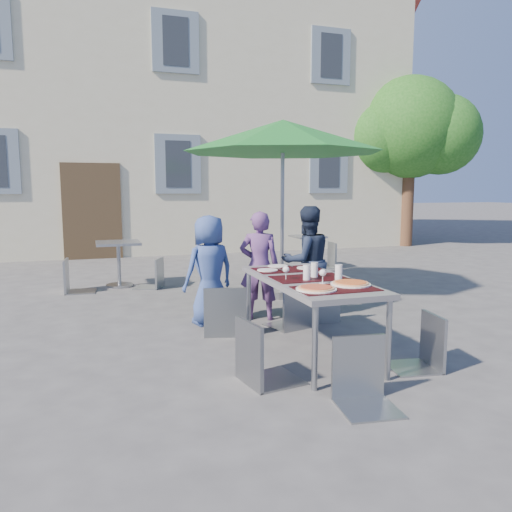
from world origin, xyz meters
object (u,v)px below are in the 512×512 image
object	(u,v)px
cafe_table_0	(119,256)
bg_chair_r_1	(327,239)
pizza_near_left	(316,288)
child_1	(259,266)
child_2	(307,261)
child_0	(209,270)
chair_0	(225,280)
chair_3	(260,312)
chair_5	(365,332)
bg_chair_r_0	(153,255)
bg_chair_l_1	(261,247)
patio_umbrella	(283,138)
dining_table	(309,284)
chair_4	(424,309)
chair_1	(293,280)
chair_2	(320,273)
pizza_near_right	(351,283)
cafe_table_1	(308,247)
bg_chair_l_0	(72,255)

from	to	relation	value
cafe_table_0	bg_chair_r_1	size ratio (longest dim) A/B	0.75
pizza_near_left	child_1	bearing A→B (deg)	85.53
child_2	cafe_table_0	size ratio (longest dim) A/B	1.87
child_0	cafe_table_0	bearing A→B (deg)	-88.48
child_2	chair_0	bearing A→B (deg)	19.06
chair_3	chair_5	distance (m)	0.87
cafe_table_0	child_1	bearing A→B (deg)	-60.68
bg_chair_r_0	bg_chair_l_1	world-z (taller)	bg_chair_r_0
child_1	patio_umbrella	bearing A→B (deg)	-101.59
chair_3	cafe_table_0	size ratio (longest dim) A/B	1.37
dining_table	bg_chair_r_0	distance (m)	3.95
child_0	chair_4	distance (m)	2.55
chair_4	chair_1	bearing A→B (deg)	111.21
chair_2	pizza_near_right	bearing A→B (deg)	-105.71
chair_4	cafe_table_1	world-z (taller)	chair_4
chair_4	bg_chair_l_1	xyz separation A→B (m)	(0.36, 5.51, -0.06)
pizza_near_right	child_0	size ratio (longest dim) A/B	0.27
chair_1	chair_2	world-z (taller)	chair_2
chair_1	cafe_table_1	world-z (taller)	chair_1
chair_5	cafe_table_0	distance (m)	5.51
child_2	bg_chair_l_0	world-z (taller)	child_2
bg_chair_l_1	child_0	bearing A→B (deg)	-118.17
bg_chair_r_0	child_2	bearing A→B (deg)	-56.15
pizza_near_left	cafe_table_1	xyz separation A→B (m)	(2.41, 5.49, -0.35)
cafe_table_1	bg_chair_r_1	distance (m)	0.44
chair_0	bg_chair_r_0	size ratio (longest dim) A/B	1.12
bg_chair_r_0	chair_5	bearing A→B (deg)	-79.46
child_2	chair_5	xyz separation A→B (m)	(-0.70, -2.59, -0.14)
chair_0	patio_umbrella	bearing A→B (deg)	51.29
chair_2	bg_chair_l_0	world-z (taller)	chair_2
chair_3	chair_5	bearing A→B (deg)	-46.29
chair_5	bg_chair_r_1	world-z (taller)	bg_chair_r_1
pizza_near_left	chair_3	xyz separation A→B (m)	(-0.51, -0.03, -0.16)
child_0	chair_1	bearing A→B (deg)	133.26
pizza_near_right	chair_0	distance (m)	1.56
patio_umbrella	child_2	bearing A→B (deg)	-95.55
pizza_near_right	chair_4	bearing A→B (deg)	-23.26
child_0	patio_umbrella	size ratio (longest dim) A/B	0.45
bg_chair_l_1	patio_umbrella	bearing A→B (deg)	-101.39
chair_2	chair_5	world-z (taller)	chair_2
child_1	bg_chair_l_1	size ratio (longest dim) A/B	1.59
pizza_near_left	bg_chair_l_0	size ratio (longest dim) A/B	0.35
chair_1	bg_chair_l_1	xyz separation A→B (m)	(0.97, 3.94, -0.08)
chair_5	bg_chair_r_1	size ratio (longest dim) A/B	0.96
bg_chair_l_1	chair_2	bearing A→B (deg)	-98.27
chair_2	chair_5	bearing A→B (deg)	-107.75
chair_0	cafe_table_0	bearing A→B (deg)	106.31
chair_1	chair_5	bearing A→B (deg)	-98.09
patio_umbrella	bg_chair_l_1	xyz separation A→B (m)	(0.46, 2.28, -1.86)
chair_4	bg_chair_l_0	distance (m)	5.49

